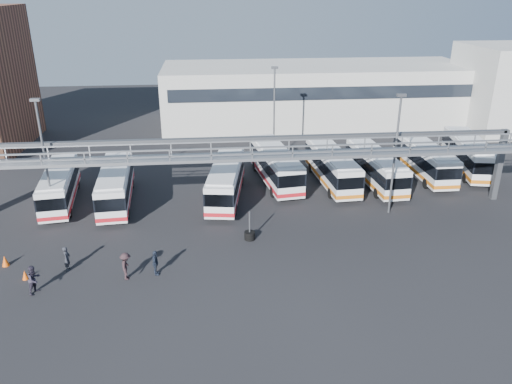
{
  "coord_description": "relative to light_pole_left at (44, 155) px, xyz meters",
  "views": [
    {
      "loc": [
        -3.13,
        -30.59,
        17.96
      ],
      "look_at": [
        0.46,
        6.0,
        2.77
      ],
      "focal_mm": 35.0,
      "sensor_mm": 36.0,
      "label": 1
    }
  ],
  "objects": [
    {
      "name": "bus_6",
      "position": [
        24.66,
        6.07,
        -3.89
      ],
      "size": [
        3.2,
        11.06,
        3.32
      ],
      "rotation": [
        0.0,
        0.0,
        0.06
      ],
      "color": "silver",
      "rests_on": "ground"
    },
    {
      "name": "light_pole_left",
      "position": [
        0.0,
        0.0,
        0.0
      ],
      "size": [
        0.7,
        0.35,
        10.21
      ],
      "color": "#4C4F54",
      "rests_on": "ground"
    },
    {
      "name": "bus_1",
      "position": [
        -0.43,
        3.84,
        -4.01
      ],
      "size": [
        3.65,
        10.46,
        3.11
      ],
      "rotation": [
        0.0,
        0.0,
        0.13
      ],
      "color": "silver",
      "rests_on": "ground"
    },
    {
      "name": "pedestrian_d",
      "position": [
        9.01,
        -9.15,
        -4.84
      ],
      "size": [
        0.49,
        1.06,
        1.77
      ],
      "primitive_type": "imported",
      "rotation": [
        0.0,
        0.0,
        1.51
      ],
      "color": "#1C2332",
      "rests_on": "ground"
    },
    {
      "name": "bus_7",
      "position": [
        28.85,
        5.59,
        -3.93
      ],
      "size": [
        3.12,
        10.83,
        3.25
      ],
      "rotation": [
        0.0,
        0.0,
        0.06
      ],
      "color": "silver",
      "rests_on": "ground"
    },
    {
      "name": "light_pole_back",
      "position": [
        20.0,
        14.0,
        0.0
      ],
      "size": [
        0.7,
        0.35,
        10.21
      ],
      "color": "#4C4F54",
      "rests_on": "ground"
    },
    {
      "name": "tire_stack",
      "position": [
        15.7,
        -4.77,
        -5.33
      ],
      "size": [
        0.82,
        0.82,
        2.35
      ],
      "color": "black",
      "rests_on": "ground"
    },
    {
      "name": "gantry",
      "position": [
        16.0,
        -2.13,
        -0.22
      ],
      "size": [
        51.4,
        5.15,
        7.1
      ],
      "color": "gray",
      "rests_on": "ground"
    },
    {
      "name": "bus_4",
      "position": [
        14.27,
        3.37,
        -3.91
      ],
      "size": [
        4.1,
        11.05,
        3.28
      ],
      "rotation": [
        0.0,
        0.0,
        -0.15
      ],
      "color": "silver",
      "rests_on": "ground"
    },
    {
      "name": "bus_9",
      "position": [
        39.72,
        8.38,
        -3.83
      ],
      "size": [
        4.7,
        11.61,
        3.44
      ],
      "rotation": [
        0.0,
        0.0,
        -0.19
      ],
      "color": "silver",
      "rests_on": "ground"
    },
    {
      "name": "pedestrian_b",
      "position": [
        1.63,
        -10.59,
        -4.77
      ],
      "size": [
        1.08,
        1.16,
        1.92
      ],
      "primitive_type": "imported",
      "rotation": [
        0.0,
        0.0,
        1.08
      ],
      "color": "#272230",
      "rests_on": "ground"
    },
    {
      "name": "cone_right",
      "position": [
        0.43,
        -8.89,
        -5.41
      ],
      "size": [
        0.46,
        0.46,
        0.64
      ],
      "primitive_type": "cone",
      "rotation": [
        0.0,
        0.0,
        -0.15
      ],
      "color": "#E3510C",
      "rests_on": "ground"
    },
    {
      "name": "ground",
      "position": [
        16.0,
        -8.0,
        -5.73
      ],
      "size": [
        140.0,
        140.0,
        0.0
      ],
      "primitive_type": "plane",
      "color": "black",
      "rests_on": "ground"
    },
    {
      "name": "bus_2",
      "position": [
        4.53,
        3.34,
        -3.92
      ],
      "size": [
        3.3,
        10.91,
        3.27
      ],
      "rotation": [
        0.0,
        0.0,
        0.08
      ],
      "color": "silver",
      "rests_on": "ground"
    },
    {
      "name": "bus_5",
      "position": [
        19.21,
        7.07,
        -3.82
      ],
      "size": [
        4.11,
        11.6,
        3.45
      ],
      "rotation": [
        0.0,
        0.0,
        0.13
      ],
      "color": "silver",
      "rests_on": "ground"
    },
    {
      "name": "cone_left",
      "position": [
        -1.5,
        -6.99,
        -5.34
      ],
      "size": [
        0.49,
        0.49,
        0.77
      ],
      "primitive_type": "cone",
      "rotation": [
        0.0,
        0.0,
        0.01
      ],
      "color": "#E3510C",
      "rests_on": "ground"
    },
    {
      "name": "pedestrian_c",
      "position": [
        7.14,
        -9.49,
        -4.77
      ],
      "size": [
        0.78,
        1.28,
        1.91
      ],
      "primitive_type": "imported",
      "rotation": [
        0.0,
        0.0,
        1.63
      ],
      "color": "black",
      "rests_on": "ground"
    },
    {
      "name": "light_pole_mid",
      "position": [
        28.0,
        -1.0,
        0.0
      ],
      "size": [
        0.7,
        0.35,
        10.21
      ],
      "color": "#4C4F54",
      "rests_on": "ground"
    },
    {
      "name": "warehouse",
      "position": [
        28.0,
        30.0,
        -1.73
      ],
      "size": [
        42.0,
        14.0,
        8.0
      ],
      "primitive_type": "cube",
      "color": "#9E9E99",
      "rests_on": "ground"
    },
    {
      "name": "bus_8",
      "position": [
        34.54,
        7.48,
        -3.89
      ],
      "size": [
        2.56,
        10.96,
        3.33
      ],
      "rotation": [
        0.0,
        0.0,
        -0.0
      ],
      "color": "silver",
      "rests_on": "ground"
    },
    {
      "name": "pedestrian_a",
      "position": [
        2.97,
        -7.95,
        -4.85
      ],
      "size": [
        0.42,
        0.64,
        1.75
      ],
      "primitive_type": "imported",
      "rotation": [
        0.0,
        0.0,
        1.58
      ],
      "color": "#21232A",
      "rests_on": "ground"
    }
  ]
}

